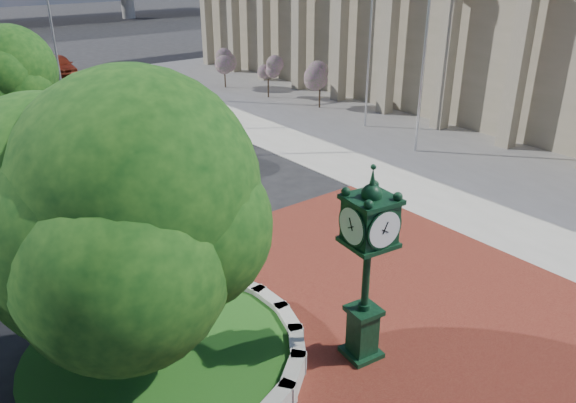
{
  "coord_description": "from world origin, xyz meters",
  "views": [
    {
      "loc": [
        -9.07,
        -10.01,
        8.77
      ],
      "look_at": [
        -0.01,
        1.5,
        2.23
      ],
      "focal_mm": 35.0,
      "sensor_mm": 36.0,
      "label": 1
    }
  ],
  "objects": [
    {
      "name": "flagpole_a",
      "position": [
        11.49,
        6.27,
        5.72
      ],
      "size": [
        1.74,
        0.24,
        11.16
      ],
      "color": "silver",
      "rests_on": "ground"
    },
    {
      "name": "street_lamp_near",
      "position": [
        2.32,
        28.57,
        5.09
      ],
      "size": [
        1.94,
        0.54,
        8.69
      ],
      "color": "slate",
      "rests_on": "ground"
    },
    {
      "name": "sidewalk",
      "position": [
        16.0,
        10.0,
        0.02
      ],
      "size": [
        20.0,
        50.0,
        0.04
      ],
      "primitive_type": "cube",
      "color": "#9E9B93",
      "rests_on": "ground"
    },
    {
      "name": "shrub_far",
      "position": [
        11.76,
        23.56,
        1.59
      ],
      "size": [
        1.2,
        1.2,
        2.2
      ],
      "color": "#38281C",
      "rests_on": "ground"
    },
    {
      "name": "shrub_near",
      "position": [
        13.26,
        15.25,
        1.59
      ],
      "size": [
        1.2,
        1.2,
        2.2
      ],
      "color": "#38281C",
      "rests_on": "ground"
    },
    {
      "name": "shrub_mid",
      "position": [
        12.39,
        19.32,
        1.59
      ],
      "size": [
        1.2,
        1.2,
        2.2
      ],
      "color": "#38281C",
      "rests_on": "ground"
    },
    {
      "name": "tree_planter",
      "position": [
        -5.0,
        0.0,
        3.72
      ],
      "size": [
        5.2,
        5.2,
        6.33
      ],
      "color": "#38281C",
      "rests_on": "ground"
    },
    {
      "name": "flagpole_b",
      "position": [
        12.59,
        10.7,
        4.93
      ],
      "size": [
        1.43,
        0.66,
        9.62
      ],
      "color": "silver",
      "rests_on": "ground"
    },
    {
      "name": "planter_wall",
      "position": [
        -2.71,
        -0.0,
        0.27
      ],
      "size": [
        2.96,
        6.77,
        0.54
      ],
      "color": "#9E9B93",
      "rests_on": "ground"
    },
    {
      "name": "ground",
      "position": [
        0.0,
        0.0,
        0.0
      ],
      "size": [
        200.0,
        200.0,
        0.0
      ],
      "primitive_type": "plane",
      "color": "black",
      "rests_on": "ground"
    },
    {
      "name": "grass_bed",
      "position": [
        -5.0,
        0.0,
        0.2
      ],
      "size": [
        6.1,
        6.1,
        0.4
      ],
      "primitive_type": "cylinder",
      "color": "#1E4413",
      "rests_on": "ground"
    },
    {
      "name": "civic_building",
      "position": [
        23.6,
        12.0,
        4.33
      ],
      "size": [
        17.35,
        44.0,
        8.6
      ],
      "color": "gray",
      "rests_on": "ground"
    },
    {
      "name": "parked_car",
      "position": [
        4.07,
        35.14,
        0.76
      ],
      "size": [
        1.97,
        4.54,
        1.52
      ],
      "primitive_type": "imported",
      "rotation": [
        0.0,
        0.0,
        -0.04
      ],
      "color": "#611B0D",
      "rests_on": "ground"
    },
    {
      "name": "post_clock",
      "position": [
        -1.11,
        -2.7,
        2.61
      ],
      "size": [
        1.09,
        1.09,
        4.75
      ],
      "color": "black",
      "rests_on": "ground"
    },
    {
      "name": "plaza",
      "position": [
        0.0,
        -1.0,
        0.02
      ],
      "size": [
        12.0,
        12.0,
        0.04
      ],
      "primitive_type": "cube",
      "color": "maroon",
      "rests_on": "ground"
    }
  ]
}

